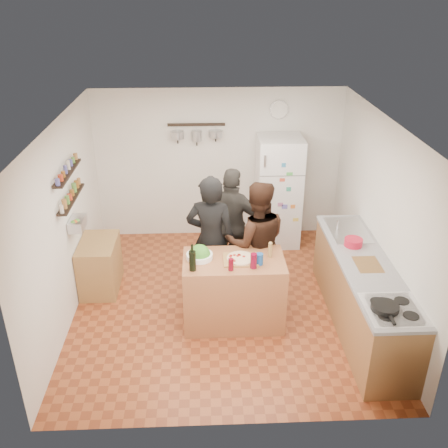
{
  "coord_description": "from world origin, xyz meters",
  "views": [
    {
      "loc": [
        -0.25,
        -5.67,
        4.01
      ],
      "look_at": [
        0.0,
        0.1,
        1.15
      ],
      "focal_mm": 40.0,
      "sensor_mm": 36.0,
      "label": 1
    }
  ],
  "objects_px": {
    "prep_island": "(234,291)",
    "red_bowl": "(353,242)",
    "pepper_mill": "(270,251)",
    "counter_run": "(362,294)",
    "wall_clock": "(279,110)",
    "person_center": "(256,243)",
    "wine_bottle": "(193,261)",
    "person_left": "(211,240)",
    "skillet": "(385,307)",
    "salt_canister": "(259,259)",
    "salad_bowl": "(200,256)",
    "fridge": "(278,192)",
    "side_table": "(100,265)",
    "person_back": "(232,226)"
  },
  "relations": [
    {
      "from": "salad_bowl",
      "to": "skillet",
      "type": "distance_m",
      "value": 2.24
    },
    {
      "from": "red_bowl",
      "to": "wine_bottle",
      "type": "bearing_deg",
      "value": -166.51
    },
    {
      "from": "salad_bowl",
      "to": "skillet",
      "type": "relative_size",
      "value": 1.12
    },
    {
      "from": "salt_canister",
      "to": "counter_run",
      "type": "bearing_deg",
      "value": -1.11
    },
    {
      "from": "wine_bottle",
      "to": "prep_island",
      "type": "bearing_deg",
      "value": 23.75
    },
    {
      "from": "prep_island",
      "to": "counter_run",
      "type": "height_order",
      "value": "prep_island"
    },
    {
      "from": "red_bowl",
      "to": "salt_canister",
      "type": "bearing_deg",
      "value": -162.6
    },
    {
      "from": "wall_clock",
      "to": "wine_bottle",
      "type": "bearing_deg",
      "value": -116.54
    },
    {
      "from": "prep_island",
      "to": "wine_bottle",
      "type": "relative_size",
      "value": 4.99
    },
    {
      "from": "counter_run",
      "to": "skillet",
      "type": "relative_size",
      "value": 9.1
    },
    {
      "from": "prep_island",
      "to": "red_bowl",
      "type": "xyz_separation_m",
      "value": [
        1.55,
        0.27,
        0.51
      ]
    },
    {
      "from": "pepper_mill",
      "to": "side_table",
      "type": "height_order",
      "value": "pepper_mill"
    },
    {
      "from": "counter_run",
      "to": "skillet",
      "type": "height_order",
      "value": "skillet"
    },
    {
      "from": "prep_island",
      "to": "red_bowl",
      "type": "distance_m",
      "value": 1.66
    },
    {
      "from": "wine_bottle",
      "to": "red_bowl",
      "type": "height_order",
      "value": "wine_bottle"
    },
    {
      "from": "prep_island",
      "to": "person_center",
      "type": "bearing_deg",
      "value": 56.63
    },
    {
      "from": "person_back",
      "to": "skillet",
      "type": "height_order",
      "value": "person_back"
    },
    {
      "from": "prep_island",
      "to": "counter_run",
      "type": "xyz_separation_m",
      "value": [
        1.6,
        -0.15,
        -0.01
      ]
    },
    {
      "from": "salt_canister",
      "to": "person_center",
      "type": "bearing_deg",
      "value": 87.33
    },
    {
      "from": "wine_bottle",
      "to": "skillet",
      "type": "distance_m",
      "value": 2.19
    },
    {
      "from": "pepper_mill",
      "to": "fridge",
      "type": "distance_m",
      "value": 2.14
    },
    {
      "from": "prep_island",
      "to": "wall_clock",
      "type": "height_order",
      "value": "wall_clock"
    },
    {
      "from": "person_left",
      "to": "side_table",
      "type": "distance_m",
      "value": 1.69
    },
    {
      "from": "pepper_mill",
      "to": "person_left",
      "type": "relative_size",
      "value": 0.09
    },
    {
      "from": "wine_bottle",
      "to": "wall_clock",
      "type": "bearing_deg",
      "value": 63.46
    },
    {
      "from": "side_table",
      "to": "pepper_mill",
      "type": "bearing_deg",
      "value": -19.34
    },
    {
      "from": "side_table",
      "to": "person_center",
      "type": "bearing_deg",
      "value": -9.28
    },
    {
      "from": "wine_bottle",
      "to": "pepper_mill",
      "type": "relative_size",
      "value": 1.52
    },
    {
      "from": "person_left",
      "to": "red_bowl",
      "type": "distance_m",
      "value": 1.84
    },
    {
      "from": "salad_bowl",
      "to": "wall_clock",
      "type": "distance_m",
      "value": 3.0
    },
    {
      "from": "salad_bowl",
      "to": "counter_run",
      "type": "relative_size",
      "value": 0.12
    },
    {
      "from": "wine_bottle",
      "to": "person_back",
      "type": "relative_size",
      "value": 0.15
    },
    {
      "from": "salad_bowl",
      "to": "person_center",
      "type": "relative_size",
      "value": 0.19
    },
    {
      "from": "pepper_mill",
      "to": "wall_clock",
      "type": "height_order",
      "value": "wall_clock"
    },
    {
      "from": "salad_bowl",
      "to": "wall_clock",
      "type": "height_order",
      "value": "wall_clock"
    },
    {
      "from": "person_center",
      "to": "counter_run",
      "type": "height_order",
      "value": "person_center"
    },
    {
      "from": "counter_run",
      "to": "fridge",
      "type": "bearing_deg",
      "value": 108.06
    },
    {
      "from": "person_left",
      "to": "prep_island",
      "type": "bearing_deg",
      "value": 127.57
    },
    {
      "from": "prep_island",
      "to": "skillet",
      "type": "distance_m",
      "value": 1.93
    },
    {
      "from": "pepper_mill",
      "to": "counter_run",
      "type": "relative_size",
      "value": 0.06
    },
    {
      "from": "person_center",
      "to": "side_table",
      "type": "distance_m",
      "value": 2.25
    },
    {
      "from": "salad_bowl",
      "to": "wine_bottle",
      "type": "relative_size",
      "value": 1.29
    },
    {
      "from": "prep_island",
      "to": "wall_clock",
      "type": "distance_m",
      "value": 3.13
    },
    {
      "from": "fridge",
      "to": "salad_bowl",
      "type": "bearing_deg",
      "value": -121.12
    },
    {
      "from": "prep_island",
      "to": "salt_canister",
      "type": "xyz_separation_m",
      "value": [
        0.3,
        -0.12,
        0.53
      ]
    },
    {
      "from": "wall_clock",
      "to": "side_table",
      "type": "xyz_separation_m",
      "value": [
        -2.69,
        -1.63,
        -1.78
      ]
    },
    {
      "from": "wine_bottle",
      "to": "side_table",
      "type": "height_order",
      "value": "wine_bottle"
    },
    {
      "from": "red_bowl",
      "to": "wall_clock",
      "type": "height_order",
      "value": "wall_clock"
    },
    {
      "from": "prep_island",
      "to": "wine_bottle",
      "type": "xyz_separation_m",
      "value": [
        -0.5,
        -0.22,
        0.58
      ]
    },
    {
      "from": "wine_bottle",
      "to": "red_bowl",
      "type": "xyz_separation_m",
      "value": [
        2.05,
        0.49,
        -0.07
      ]
    }
  ]
}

